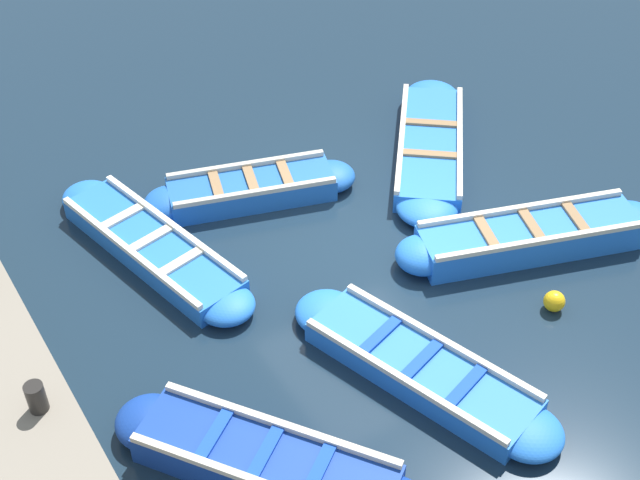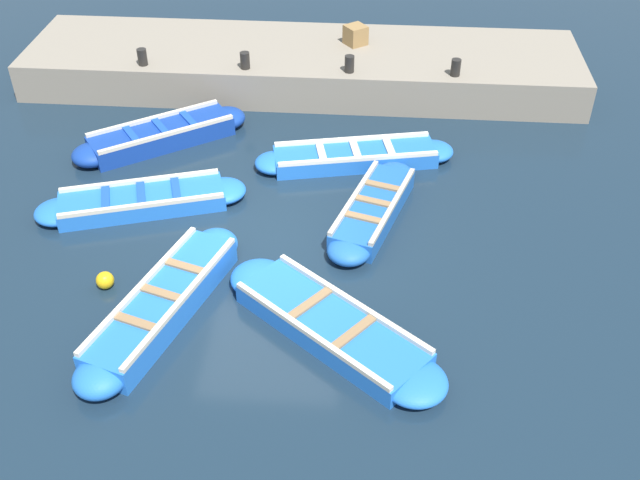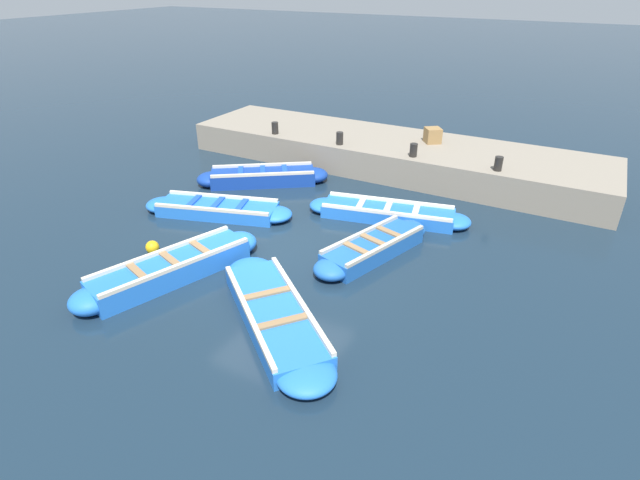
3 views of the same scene
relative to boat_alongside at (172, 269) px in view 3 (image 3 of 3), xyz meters
name	(u,v)px [view 3 (image 3 of 3)]	position (x,y,z in m)	size (l,w,h in m)	color
ground_plane	(281,253)	(-1.79, 1.29, -0.21)	(120.00, 120.00, 0.00)	#162838
boat_alongside	(172,269)	(0.00, 0.00, 0.00)	(3.81, 1.89, 0.47)	blue
boat_drifting	(388,213)	(-4.38, 2.61, -0.06)	(1.53, 3.88, 0.36)	blue
boat_near_quay	(218,209)	(-2.63, -1.03, -0.06)	(1.85, 3.71, 0.35)	blue
boat_inner_gap	(373,248)	(-2.64, 2.99, -0.03)	(3.18, 1.61, 0.40)	#1E59AD
boat_outer_left	(275,315)	(0.21, 2.46, -0.05)	(3.14, 3.57, 0.37)	blue
boat_outer_right	(263,177)	(-4.81, -1.22, -0.02)	(2.68, 3.35, 0.44)	navy
quay_wall	(389,153)	(-7.75, 1.29, 0.20)	(2.95, 12.18, 0.82)	gray
bollard_north	(275,128)	(-6.63, -1.98, 0.79)	(0.20, 0.20, 0.35)	black
bollard_mid_north	(340,138)	(-6.63, 0.20, 0.79)	(0.20, 0.20, 0.35)	black
bollard_mid_south	(413,150)	(-6.63, 2.38, 0.79)	(0.20, 0.20, 0.35)	black
bollard_south	(498,164)	(-6.63, 4.56, 0.79)	(0.20, 0.20, 0.35)	black
wooden_crate	(433,135)	(-8.06, 2.44, 0.82)	(0.42, 0.42, 0.42)	olive
buoy_orange_near	(152,247)	(-0.52, -1.04, -0.07)	(0.27, 0.27, 0.27)	#EAB214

